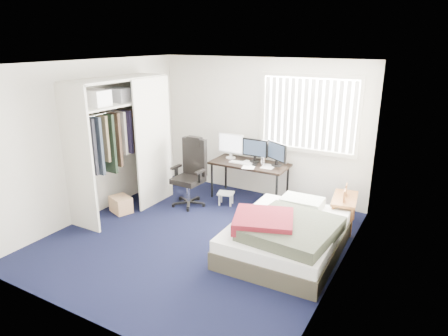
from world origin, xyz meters
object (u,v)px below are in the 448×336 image
Objects in this scene: office_chair at (191,179)px; bed at (286,234)px; desk at (251,160)px; nightstand at (345,201)px.

office_chair is 2.23m from bed.
nightstand is (1.77, -0.33, -0.30)m from desk.
nightstand is 0.39× the size of bed.
nightstand is 1.29m from bed.
office_chair reaches higher than bed.
desk is 1.89× the size of nightstand.
desk is 2.04m from bed.
desk is 1.12m from office_chair.
bed is at bearing -112.32° from nightstand.
office_chair is at bearing 159.41° from bed.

